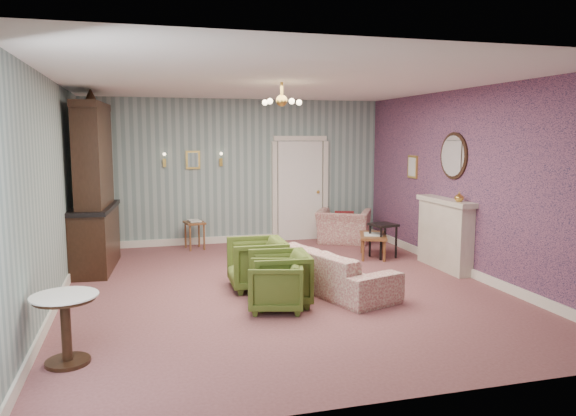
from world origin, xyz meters
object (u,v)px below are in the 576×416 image
object	(u,v)px
olive_chair_c	(257,261)
dresser	(93,182)
sofa_chintz	(332,262)
olive_chair_b	(279,275)
wingback_chair	(344,221)
side_table_black	(383,241)
fireplace	(445,234)
coffee_table	(373,246)
pedestal_table	(66,329)
olive_chair_a	(275,283)

from	to	relation	value
olive_chair_c	dresser	world-z (taller)	dresser
sofa_chintz	olive_chair_b	bearing A→B (deg)	97.33
olive_chair_b	wingback_chair	world-z (taller)	wingback_chair
dresser	side_table_black	distance (m)	5.04
fireplace	coffee_table	size ratio (longest dim) A/B	1.70
olive_chair_b	fireplace	size ratio (longest dim) A/B	0.54
fireplace	pedestal_table	size ratio (longest dim) A/B	2.04
pedestal_table	sofa_chintz	bearing A→B (deg)	27.11
olive_chair_b	wingback_chair	size ratio (longest dim) A/B	0.74
olive_chair_a	pedestal_table	world-z (taller)	pedestal_table
dresser	pedestal_table	xyz separation A→B (m)	(0.00, -3.88, -1.09)
side_table_black	pedestal_table	size ratio (longest dim) A/B	0.90
sofa_chintz	coffee_table	distance (m)	2.30
wingback_chair	side_table_black	bearing A→B (deg)	126.50
olive_chair_a	pedestal_table	size ratio (longest dim) A/B	0.99
olive_chair_c	coffee_table	xyz separation A→B (m)	(2.43, 1.41, -0.19)
wingback_chair	side_table_black	size ratio (longest dim) A/B	1.67
sofa_chintz	dresser	xyz separation A→B (m)	(-3.30, 2.19, 1.03)
sofa_chintz	wingback_chair	size ratio (longest dim) A/B	1.99
coffee_table	side_table_black	world-z (taller)	side_table_black
olive_chair_c	pedestal_table	size ratio (longest dim) A/B	1.16
olive_chair_a	coffee_table	xyz separation A→B (m)	(2.41, 2.42, -0.13)
olive_chair_b	side_table_black	bearing A→B (deg)	136.44
olive_chair_a	dresser	world-z (taller)	dresser
fireplace	coffee_table	xyz separation A→B (m)	(-0.78, 1.08, -0.37)
side_table_black	sofa_chintz	bearing A→B (deg)	-132.96
coffee_table	pedestal_table	world-z (taller)	pedestal_table
fireplace	side_table_black	bearing A→B (deg)	121.88
fireplace	side_table_black	distance (m)	1.21
olive_chair_a	side_table_black	bearing A→B (deg)	147.33
wingback_chair	dresser	size ratio (longest dim) A/B	0.36
olive_chair_c	wingback_chair	xyz separation A→B (m)	(2.41, 2.81, 0.05)
dresser	fireplace	xyz separation A→B (m)	(5.51, -1.49, -0.85)
pedestal_table	fireplace	bearing A→B (deg)	23.48
olive_chair_a	coffee_table	bearing A→B (deg)	150.10
wingback_chair	olive_chair_b	bearing A→B (deg)	87.37
dresser	fireplace	size ratio (longest dim) A/B	2.04
sofa_chintz	side_table_black	xyz separation A→B (m)	(1.59, 1.71, -0.09)
wingback_chair	coffee_table	world-z (taller)	wingback_chair
olive_chair_b	olive_chair_c	size ratio (longest dim) A/B	0.96
pedestal_table	wingback_chair	bearing A→B (deg)	46.00
olive_chair_a	side_table_black	size ratio (longest dim) A/B	1.10
fireplace	coffee_table	bearing A→B (deg)	125.89
olive_chair_b	fireplace	xyz separation A→B (m)	(3.09, 1.13, 0.20)
sofa_chintz	pedestal_table	world-z (taller)	sofa_chintz
olive_chair_c	side_table_black	world-z (taller)	olive_chair_c
olive_chair_c	wingback_chair	bearing A→B (deg)	141.12
sofa_chintz	fireplace	size ratio (longest dim) A/B	1.46
side_table_black	wingback_chair	bearing A→B (deg)	96.81
dresser	coffee_table	bearing A→B (deg)	0.14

